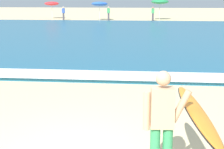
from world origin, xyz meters
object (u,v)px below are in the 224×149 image
object	(u,v)px
beachgoer_near_row_mid	(109,13)
beach_umbrella_2	(160,2)
beachgoer_near_row_right	(153,13)
surfer_with_board	(178,118)
beach_umbrella_1	(100,4)
beachgoer_near_row_left	(63,13)
beach_umbrella_0	(52,4)

from	to	relation	value
beachgoer_near_row_mid	beach_umbrella_2	bearing A→B (deg)	14.35
beach_umbrella_2	beachgoer_near_row_right	bearing A→B (deg)	-114.20
surfer_with_board	beach_umbrella_2	distance (m)	37.73
beach_umbrella_1	beachgoer_near_row_mid	world-z (taller)	beach_umbrella_1
beachgoer_near_row_left	beachgoer_near_row_mid	size ratio (longest dim) A/B	1.00
beach_umbrella_0	beach_umbrella_1	size ratio (longest dim) A/B	0.96
surfer_with_board	beachgoer_near_row_left	bearing A→B (deg)	106.15
beach_umbrella_0	beach_umbrella_2	bearing A→B (deg)	-3.85
beach_umbrella_0	surfer_with_board	bearing A→B (deg)	-72.06
beachgoer_near_row_mid	beachgoer_near_row_right	xyz separation A→B (m)	(5.11, -0.28, 0.00)
beach_umbrella_2	beachgoer_near_row_right	distance (m)	2.34
beach_umbrella_1	beach_umbrella_0	bearing A→B (deg)	158.36
beach_umbrella_0	beachgoer_near_row_left	world-z (taller)	beach_umbrella_0
beach_umbrella_1	beachgoer_near_row_mid	xyz separation A→B (m)	(1.02, 0.11, -1.02)
beach_umbrella_0	beach_umbrella_1	bearing A→B (deg)	-21.64
beach_umbrella_0	beachgoer_near_row_left	distance (m)	3.83
surfer_with_board	beachgoer_near_row_mid	bearing A→B (deg)	98.05
beach_umbrella_0	beachgoer_near_row_mid	bearing A→B (deg)	-18.08
beachgoer_near_row_left	beachgoer_near_row_right	bearing A→B (deg)	1.67
surfer_with_board	beachgoer_near_row_right	bearing A→B (deg)	90.02
beach_umbrella_0	beach_umbrella_1	distance (m)	6.83
beach_umbrella_1	beachgoer_near_row_right	xyz separation A→B (m)	(6.13, -0.17, -1.02)
beach_umbrella_0	beach_umbrella_2	xyz separation A→B (m)	(13.29, -0.89, 0.26)
surfer_with_board	beach_umbrella_1	bearing A→B (deg)	99.67
beach_umbrella_0	beach_umbrella_2	world-z (taller)	beach_umbrella_2
beachgoer_near_row_left	beach_umbrella_2	bearing A→B (deg)	10.67
beach_umbrella_1	beachgoer_near_row_right	size ratio (longest dim) A/B	1.39
beach_umbrella_0	beachgoer_near_row_right	world-z (taller)	beach_umbrella_0
beachgoer_near_row_mid	beachgoer_near_row_left	bearing A→B (deg)	-173.64
beachgoer_near_row_mid	beachgoer_near_row_right	size ratio (longest dim) A/B	1.00
surfer_with_board	beach_umbrella_1	size ratio (longest dim) A/B	1.34
beach_umbrella_2	surfer_with_board	bearing A→B (deg)	-91.20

